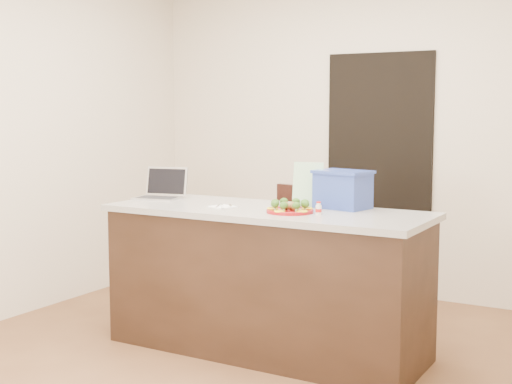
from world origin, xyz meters
The scene contains 16 objects.
ground centered at (0.00, 0.00, 0.00)m, with size 4.00×4.00×0.00m, color brown.
room_shell centered at (0.00, 0.00, 1.62)m, with size 4.00×4.00×4.00m.
doorway centered at (0.10, 1.98, 1.00)m, with size 0.90×0.02×2.00m, color black.
island centered at (0.00, 0.25, 0.46)m, with size 2.06×0.76×0.92m.
plate centered at (0.21, 0.17, 0.93)m, with size 0.29×0.29×0.02m.
meatballs centered at (0.21, 0.17, 0.96)m, with size 0.11×0.10×0.04m.
broccoli centered at (0.21, 0.17, 0.98)m, with size 0.24×0.24×0.04m.
pepper_rings centered at (0.21, 0.17, 0.94)m, with size 0.28×0.28×0.01m.
napkin centered at (-0.28, 0.17, 0.92)m, with size 0.14×0.14×0.01m, color white.
fork centered at (-0.30, 0.17, 0.93)m, with size 0.05×0.15×0.00m.
knife centered at (-0.25, 0.15, 0.93)m, with size 0.07×0.18×0.01m.
yogurt_bottle centered at (0.39, 0.18, 0.95)m, with size 0.04×0.04×0.08m.
laptop centered at (-0.88, 0.33, 0.98)m, with size 0.34×0.30×0.22m.
leaflet centered at (0.18, 0.46, 1.06)m, with size 0.20×0.00×0.28m, color white.
blue_box centered at (0.41, 0.50, 1.04)m, with size 0.37×0.30×0.24m.
chair centered at (-0.15, 0.94, 0.56)m, with size 0.51×0.52×0.98m.
Camera 1 is at (2.15, -3.62, 1.54)m, focal length 50.00 mm.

